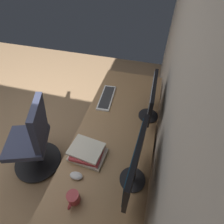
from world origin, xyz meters
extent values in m
plane|color=#9E7A56|center=(0.00, 0.00, 0.00)|extent=(4.95, 4.95, 0.00)
cube|color=beige|center=(0.00, 2.01, 1.30)|extent=(4.73, 0.10, 2.60)
cube|color=#936D47|center=(0.09, 1.57, 0.71)|extent=(1.93, 0.73, 0.03)
cylinder|color=silver|center=(-0.81, 1.27, 0.35)|extent=(0.05, 0.05, 0.70)
cylinder|color=silver|center=(-0.81, 1.88, 0.35)|extent=(0.05, 0.05, 0.70)
cube|color=#936D47|center=(0.05, 1.60, 0.35)|extent=(0.40, 0.50, 0.69)
cube|color=silver|center=(0.05, 1.35, 0.35)|extent=(0.37, 0.01, 0.61)
cylinder|color=black|center=(-0.16, 1.85, 0.74)|extent=(0.20, 0.20, 0.01)
cylinder|color=black|center=(-0.16, 1.85, 0.79)|extent=(0.04, 0.04, 0.10)
cube|color=black|center=(-0.16, 1.85, 0.99)|extent=(0.50, 0.04, 0.30)
cube|color=#B2BCCC|center=(-0.16, 1.83, 0.99)|extent=(0.46, 0.01, 0.26)
cylinder|color=black|center=(0.55, 1.81, 0.74)|extent=(0.20, 0.20, 0.01)
cylinder|color=black|center=(0.55, 1.81, 0.79)|extent=(0.04, 0.04, 0.10)
cube|color=black|center=(0.55, 1.81, 1.02)|extent=(0.55, 0.06, 0.35)
cube|color=navy|center=(0.55, 1.80, 1.02)|extent=(0.50, 0.04, 0.31)
cube|color=silver|center=(-0.31, 1.35, 0.74)|extent=(0.43, 0.16, 0.02)
cube|color=#2D2D30|center=(-0.31, 1.35, 0.75)|extent=(0.38, 0.13, 0.00)
ellipsoid|color=silver|center=(0.64, 1.38, 0.75)|extent=(0.06, 0.10, 0.03)
cube|color=beige|center=(0.44, 1.41, 0.74)|extent=(0.24, 0.31, 0.03)
cube|color=#B2383D|center=(0.44, 1.40, 0.78)|extent=(0.20, 0.25, 0.03)
cube|color=beige|center=(0.42, 1.39, 0.80)|extent=(0.24, 0.29, 0.02)
cylinder|color=#A53338|center=(0.80, 1.44, 0.78)|extent=(0.09, 0.09, 0.09)
torus|color=#A53338|center=(0.86, 1.44, 0.78)|extent=(0.06, 0.01, 0.06)
cube|color=#383D56|center=(0.32, 0.62, 0.46)|extent=(0.56, 0.54, 0.07)
cube|color=#383D56|center=(0.25, 0.82, 0.74)|extent=(0.42, 0.25, 0.50)
cylinder|color=black|center=(0.32, 0.62, 0.24)|extent=(0.05, 0.05, 0.37)
cylinder|color=black|center=(0.32, 0.62, 0.04)|extent=(0.56, 0.56, 0.03)
camera|label=1|loc=(1.14, 1.81, 2.08)|focal=28.41mm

